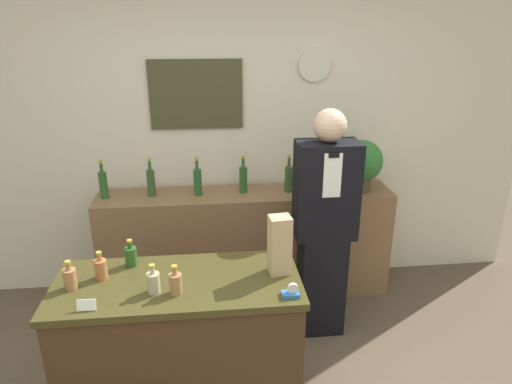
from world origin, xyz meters
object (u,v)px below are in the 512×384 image
(potted_plant, at_px, (361,163))
(tape_dispenser, at_px, (291,292))
(paper_bag, at_px, (280,245))
(shopkeeper, at_px, (324,228))

(potted_plant, relative_size, tape_dispenser, 4.65)
(potted_plant, xyz_separation_m, tape_dispenser, (-0.83, -1.45, -0.21))
(paper_bag, xyz_separation_m, tape_dispenser, (0.02, -0.24, -0.14))
(shopkeeper, distance_m, tape_dispenser, 1.01)
(shopkeeper, bearing_deg, potted_plant, 51.30)
(shopkeeper, relative_size, tape_dispenser, 18.79)
(shopkeeper, height_order, paper_bag, shopkeeper)
(paper_bag, bearing_deg, shopkeeper, 57.71)
(potted_plant, xyz_separation_m, paper_bag, (-0.85, -1.21, -0.07))
(potted_plant, bearing_deg, shopkeeper, -128.70)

